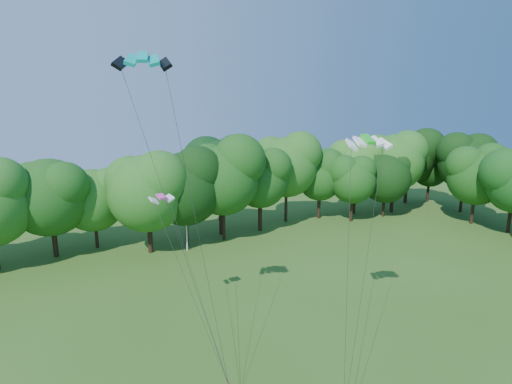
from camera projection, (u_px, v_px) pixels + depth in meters
name	position (u px, v px, depth m)	size (l,w,h in m)	color
utility_pole	(186.00, 217.00, 45.55)	(1.58, 0.20, 7.87)	beige
kite_teal	(143.00, 57.00, 20.87)	(3.07, 1.97, 0.71)	#05A098
kite_green	(368.00, 139.00, 24.47)	(2.88, 1.82, 0.57)	#1EC91F
kite_pink	(161.00, 196.00, 27.65)	(1.79, 1.08, 0.29)	#EF42A9
tree_back_center	(220.00, 167.00, 50.34)	(9.84, 9.84, 14.31)	black
tree_back_east	(356.00, 164.00, 60.44)	(8.53, 8.53, 12.40)	black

